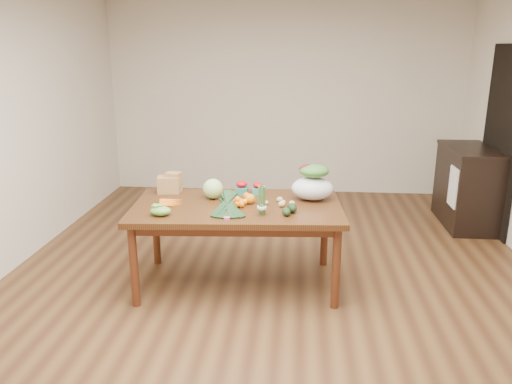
# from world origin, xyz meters

# --- Properties ---
(floor) EXTENTS (6.00, 6.00, 0.00)m
(floor) POSITION_xyz_m (0.00, 0.00, 0.00)
(floor) COLOR brown
(floor) RESTS_ON ground
(room_walls) EXTENTS (5.02, 6.02, 2.70)m
(room_walls) POSITION_xyz_m (0.00, 0.00, 1.35)
(room_walls) COLOR beige
(room_walls) RESTS_ON floor
(dining_table) EXTENTS (1.86, 1.12, 0.75)m
(dining_table) POSITION_xyz_m (-0.30, -0.07, 0.38)
(dining_table) COLOR #462A10
(dining_table) RESTS_ON floor
(doorway_dark) EXTENTS (0.02, 1.00, 2.10)m
(doorway_dark) POSITION_xyz_m (2.48, 1.60, 1.05)
(doorway_dark) COLOR black
(doorway_dark) RESTS_ON floor
(cabinet) EXTENTS (0.52, 1.02, 0.94)m
(cabinet) POSITION_xyz_m (2.22, 1.73, 0.47)
(cabinet) COLOR black
(cabinet) RESTS_ON floor
(dish_towel) EXTENTS (0.02, 0.28, 0.45)m
(dish_towel) POSITION_xyz_m (1.96, 1.40, 0.55)
(dish_towel) COLOR white
(dish_towel) RESTS_ON cabinet
(paper_bag) EXTENTS (0.28, 0.24, 0.19)m
(paper_bag) POSITION_xyz_m (-0.99, 0.25, 0.84)
(paper_bag) COLOR #A48149
(paper_bag) RESTS_ON dining_table
(cabbage) EXTENTS (0.18, 0.18, 0.18)m
(cabbage) POSITION_xyz_m (-0.54, 0.10, 0.84)
(cabbage) COLOR #A9DC7F
(cabbage) RESTS_ON dining_table
(strawberry_basket_a) EXTENTS (0.12, 0.12, 0.10)m
(strawberry_basket_a) POSITION_xyz_m (-0.30, 0.25, 0.80)
(strawberry_basket_a) COLOR red
(strawberry_basket_a) RESTS_ON dining_table
(strawberry_basket_b) EXTENTS (0.10, 0.10, 0.09)m
(strawberry_basket_b) POSITION_xyz_m (-0.15, 0.27, 0.79)
(strawberry_basket_b) COLOR red
(strawberry_basket_b) RESTS_ON dining_table
(orange_a) EXTENTS (0.07, 0.07, 0.07)m
(orange_a) POSITION_xyz_m (-0.39, 0.03, 0.79)
(orange_a) COLOR #FFAB0F
(orange_a) RESTS_ON dining_table
(orange_b) EXTENTS (0.07, 0.07, 0.07)m
(orange_b) POSITION_xyz_m (-0.23, 0.07, 0.78)
(orange_b) COLOR #F7590F
(orange_b) RESTS_ON dining_table
(orange_c) EXTENTS (0.09, 0.09, 0.09)m
(orange_c) POSITION_xyz_m (-0.19, -0.03, 0.79)
(orange_c) COLOR orange
(orange_c) RESTS_ON dining_table
(mandarin_cluster) EXTENTS (0.19, 0.19, 0.09)m
(mandarin_cluster) POSITION_xyz_m (-0.29, -0.09, 0.79)
(mandarin_cluster) COLOR orange
(mandarin_cluster) RESTS_ON dining_table
(carrots) EXTENTS (0.23, 0.23, 0.03)m
(carrots) POSITION_xyz_m (-0.88, -0.10, 0.76)
(carrots) COLOR #D75112
(carrots) RESTS_ON dining_table
(snap_pea_bag) EXTENTS (0.17, 0.13, 0.08)m
(snap_pea_bag) POSITION_xyz_m (-0.89, -0.41, 0.79)
(snap_pea_bag) COLOR #5AA838
(snap_pea_bag) RESTS_ON dining_table
(kale_bunch) EXTENTS (0.35, 0.42, 0.16)m
(kale_bunch) POSITION_xyz_m (-0.34, -0.35, 0.83)
(kale_bunch) COLOR black
(kale_bunch) RESTS_ON dining_table
(asparagus_bundle) EXTENTS (0.09, 0.12, 0.26)m
(asparagus_bundle) POSITION_xyz_m (-0.07, -0.32, 0.88)
(asparagus_bundle) COLOR #50873E
(asparagus_bundle) RESTS_ON dining_table
(potato_a) EXTENTS (0.05, 0.04, 0.04)m
(potato_a) POSITION_xyz_m (-0.05, -0.05, 0.77)
(potato_a) COLOR tan
(potato_a) RESTS_ON dining_table
(potato_b) EXTENTS (0.06, 0.05, 0.05)m
(potato_b) POSITION_xyz_m (0.09, -0.10, 0.78)
(potato_b) COLOR tan
(potato_b) RESTS_ON dining_table
(potato_c) EXTENTS (0.05, 0.04, 0.04)m
(potato_c) POSITION_xyz_m (0.10, -0.03, 0.77)
(potato_c) COLOR #DCB77F
(potato_c) RESTS_ON dining_table
(potato_d) EXTENTS (0.06, 0.05, 0.05)m
(potato_d) POSITION_xyz_m (0.06, 0.04, 0.77)
(potato_d) COLOR tan
(potato_d) RESTS_ON dining_table
(potato_e) EXTENTS (0.05, 0.05, 0.05)m
(potato_e) POSITION_xyz_m (0.17, -0.06, 0.77)
(potato_e) COLOR tan
(potato_e) RESTS_ON dining_table
(avocado_a) EXTENTS (0.09, 0.11, 0.07)m
(avocado_a) POSITION_xyz_m (0.13, -0.33, 0.78)
(avocado_a) COLOR black
(avocado_a) RESTS_ON dining_table
(avocado_b) EXTENTS (0.11, 0.13, 0.08)m
(avocado_b) POSITION_xyz_m (0.18, -0.24, 0.79)
(avocado_b) COLOR black
(avocado_b) RESTS_ON dining_table
(salad_bag) EXTENTS (0.39, 0.31, 0.29)m
(salad_bag) POSITION_xyz_m (0.35, 0.14, 0.90)
(salad_bag) COLOR silver
(salad_bag) RESTS_ON dining_table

